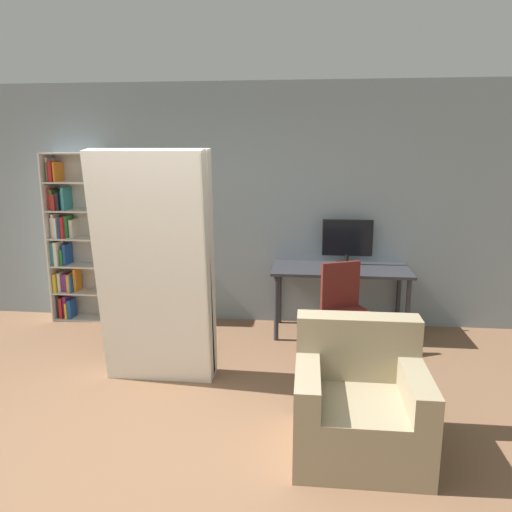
{
  "coord_description": "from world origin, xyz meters",
  "views": [
    {
      "loc": [
        1.04,
        -2.77,
        1.99
      ],
      "look_at": [
        0.58,
        1.54,
        1.05
      ],
      "focal_mm": 35.0,
      "sensor_mm": 36.0,
      "label": 1
    }
  ],
  "objects_px": {
    "monitor": "(347,241)",
    "bookshelf": "(72,240)",
    "mattress_far": "(160,266)",
    "armchair": "(359,403)",
    "mattress_near": "(154,271)",
    "office_chair": "(346,322)"
  },
  "relations": [
    {
      "from": "bookshelf",
      "to": "armchair",
      "type": "xyz_separation_m",
      "value": [
        3.09,
        -2.34,
        -0.62
      ]
    },
    {
      "from": "mattress_near",
      "to": "monitor",
      "type": "bearing_deg",
      "value": 42.23
    },
    {
      "from": "mattress_near",
      "to": "armchair",
      "type": "bearing_deg",
      "value": -25.7
    },
    {
      "from": "armchair",
      "to": "office_chair",
      "type": "bearing_deg",
      "value": 89.34
    },
    {
      "from": "office_chair",
      "to": "mattress_far",
      "type": "height_order",
      "value": "mattress_far"
    },
    {
      "from": "monitor",
      "to": "bookshelf",
      "type": "relative_size",
      "value": 0.28
    },
    {
      "from": "bookshelf",
      "to": "mattress_far",
      "type": "bearing_deg",
      "value": -43.6
    },
    {
      "from": "armchair",
      "to": "bookshelf",
      "type": "bearing_deg",
      "value": 142.87
    },
    {
      "from": "mattress_far",
      "to": "armchair",
      "type": "height_order",
      "value": "mattress_far"
    },
    {
      "from": "office_chair",
      "to": "bookshelf",
      "type": "distance_m",
      "value": 3.28
    },
    {
      "from": "monitor",
      "to": "mattress_far",
      "type": "bearing_deg",
      "value": -140.95
    },
    {
      "from": "monitor",
      "to": "armchair",
      "type": "bearing_deg",
      "value": -91.63
    },
    {
      "from": "office_chair",
      "to": "mattress_near",
      "type": "distance_m",
      "value": 1.87
    },
    {
      "from": "monitor",
      "to": "bookshelf",
      "type": "xyz_separation_m",
      "value": [
        -3.15,
        0.02,
        -0.05
      ]
    },
    {
      "from": "mattress_near",
      "to": "armchair",
      "type": "distance_m",
      "value": 1.93
    },
    {
      "from": "monitor",
      "to": "office_chair",
      "type": "distance_m",
      "value": 1.09
    },
    {
      "from": "monitor",
      "to": "armchair",
      "type": "relative_size",
      "value": 0.64
    },
    {
      "from": "bookshelf",
      "to": "armchair",
      "type": "distance_m",
      "value": 3.92
    },
    {
      "from": "mattress_near",
      "to": "mattress_far",
      "type": "xyz_separation_m",
      "value": [
        0.0,
        0.16,
        -0.0
      ]
    },
    {
      "from": "armchair",
      "to": "mattress_far",
      "type": "bearing_deg",
      "value": 149.81
    },
    {
      "from": "mattress_far",
      "to": "armchair",
      "type": "xyz_separation_m",
      "value": [
        1.63,
        -0.95,
        -0.67
      ]
    },
    {
      "from": "mattress_far",
      "to": "armchair",
      "type": "distance_m",
      "value": 2.0
    }
  ]
}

